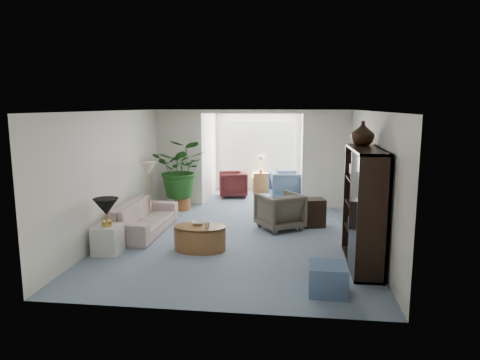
# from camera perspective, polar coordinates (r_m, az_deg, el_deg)

# --- Properties ---
(floor) EXTENTS (6.00, 6.00, 0.00)m
(floor) POSITION_cam_1_polar(r_m,az_deg,el_deg) (8.64, -0.49, -7.88)
(floor) COLOR #8497AF
(floor) RESTS_ON ground
(sunroom_floor) EXTENTS (2.60, 2.60, 0.00)m
(sunroom_floor) POSITION_cam_1_polar(r_m,az_deg,el_deg) (12.58, 1.94, -2.29)
(sunroom_floor) COLOR #8497AF
(sunroom_floor) RESTS_ON ground
(back_pier_left) EXTENTS (1.20, 0.12, 2.50)m
(back_pier_left) POSITION_cam_1_polar(r_m,az_deg,el_deg) (11.63, -7.89, 2.89)
(back_pier_left) COLOR white
(back_pier_left) RESTS_ON ground
(back_pier_right) EXTENTS (1.20, 0.12, 2.50)m
(back_pier_right) POSITION_cam_1_polar(r_m,az_deg,el_deg) (11.28, 11.14, 2.58)
(back_pier_right) COLOR white
(back_pier_right) RESTS_ON ground
(back_header) EXTENTS (2.60, 0.12, 0.10)m
(back_header) POSITION_cam_1_polar(r_m,az_deg,el_deg) (11.22, 1.51, 8.87)
(back_header) COLOR white
(back_header) RESTS_ON back_pier_left
(window_pane) EXTENTS (2.20, 0.02, 1.50)m
(window_pane) POSITION_cam_1_polar(r_m,az_deg,el_deg) (13.44, 2.38, 4.51)
(window_pane) COLOR white
(window_blinds) EXTENTS (2.20, 0.02, 1.50)m
(window_blinds) POSITION_cam_1_polar(r_m,az_deg,el_deg) (13.41, 2.37, 4.50)
(window_blinds) COLOR white
(framed_picture) EXTENTS (0.04, 0.50, 0.40)m
(framed_picture) POSITION_cam_1_polar(r_m,az_deg,el_deg) (8.23, 16.66, 2.96)
(framed_picture) COLOR beige
(sofa) EXTENTS (0.88, 2.18, 0.63)m
(sofa) POSITION_cam_1_polar(r_m,az_deg,el_deg) (9.32, -12.36, -4.78)
(sofa) COLOR beige
(sofa) RESTS_ON ground
(end_table) EXTENTS (0.46, 0.46, 0.50)m
(end_table) POSITION_cam_1_polar(r_m,az_deg,el_deg) (8.20, -16.79, -7.44)
(end_table) COLOR silver
(end_table) RESTS_ON ground
(table_lamp) EXTENTS (0.44, 0.44, 0.30)m
(table_lamp) POSITION_cam_1_polar(r_m,az_deg,el_deg) (8.05, -17.00, -3.35)
(table_lamp) COLOR black
(table_lamp) RESTS_ON end_table
(floor_lamp) EXTENTS (0.36, 0.36, 0.28)m
(floor_lamp) POSITION_cam_1_polar(r_m,az_deg,el_deg) (9.77, -11.82, 1.49)
(floor_lamp) COLOR beige
(floor_lamp) RESTS_ON ground
(coffee_table) EXTENTS (1.05, 1.05, 0.45)m
(coffee_table) POSITION_cam_1_polar(r_m,az_deg,el_deg) (8.07, -5.24, -7.52)
(coffee_table) COLOR olive
(coffee_table) RESTS_ON ground
(coffee_bowl) EXTENTS (0.25, 0.25, 0.06)m
(coffee_bowl) POSITION_cam_1_polar(r_m,az_deg,el_deg) (8.10, -5.46, -5.58)
(coffee_bowl) COLOR silver
(coffee_bowl) RESTS_ON coffee_table
(coffee_cup) EXTENTS (0.12, 0.12, 0.10)m
(coffee_cup) POSITION_cam_1_polar(r_m,az_deg,el_deg) (7.87, -4.35, -5.88)
(coffee_cup) COLOR beige
(coffee_cup) RESTS_ON coffee_table
(wingback_chair) EXTENTS (1.16, 1.17, 0.78)m
(wingback_chair) POSITION_cam_1_polar(r_m,az_deg,el_deg) (9.38, 5.17, -4.04)
(wingback_chair) COLOR #5B5548
(wingback_chair) RESTS_ON ground
(side_table_dark) EXTENTS (0.59, 0.51, 0.61)m
(side_table_dark) POSITION_cam_1_polar(r_m,az_deg,el_deg) (9.70, 9.37, -4.19)
(side_table_dark) COLOR black
(side_table_dark) RESTS_ON ground
(entertainment_cabinet) EXTENTS (0.46, 1.74, 1.93)m
(entertainment_cabinet) POSITION_cam_1_polar(r_m,az_deg,el_deg) (7.42, 15.80, -3.45)
(entertainment_cabinet) COLOR black
(entertainment_cabinet) RESTS_ON ground
(cabinet_urn) EXTENTS (0.39, 0.39, 0.41)m
(cabinet_urn) POSITION_cam_1_polar(r_m,az_deg,el_deg) (7.75, 15.64, 5.86)
(cabinet_urn) COLOR black
(cabinet_urn) RESTS_ON entertainment_cabinet
(ottoman) EXTENTS (0.54, 0.54, 0.42)m
(ottoman) POSITION_cam_1_polar(r_m,az_deg,el_deg) (6.41, 11.34, -12.47)
(ottoman) COLOR slate
(ottoman) RESTS_ON ground
(plant_pot) EXTENTS (0.40, 0.40, 0.32)m
(plant_pot) POSITION_cam_1_polar(r_m,az_deg,el_deg) (11.19, -7.52, -3.04)
(plant_pot) COLOR #AB6431
(plant_pot) RESTS_ON ground
(house_plant) EXTENTS (1.31, 1.14, 1.46)m
(house_plant) POSITION_cam_1_polar(r_m,az_deg,el_deg) (11.03, -7.62, 1.47)
(house_plant) COLOR #20521C
(house_plant) RESTS_ON plant_pot
(sunroom_chair_blue) EXTENTS (0.98, 0.96, 0.76)m
(sunroom_chair_blue) POSITION_cam_1_polar(r_m,az_deg,el_deg) (12.52, 5.88, -0.62)
(sunroom_chair_blue) COLOR slate
(sunroom_chair_blue) RESTS_ON ground
(sunroom_chair_maroon) EXTENTS (0.93, 0.92, 0.73)m
(sunroom_chair_maroon) POSITION_cam_1_polar(r_m,az_deg,el_deg) (12.64, -0.94, -0.55)
(sunroom_chair_maroon) COLOR #541C20
(sunroom_chair_maroon) RESTS_ON ground
(sunroom_table) EXTENTS (0.56, 0.47, 0.60)m
(sunroom_table) POSITION_cam_1_polar(r_m,az_deg,el_deg) (13.30, 2.71, -0.32)
(sunroom_table) COLOR olive
(sunroom_table) RESTS_ON ground
(shelf_clutter) EXTENTS (0.30, 1.05, 1.06)m
(shelf_clutter) POSITION_cam_1_polar(r_m,az_deg,el_deg) (7.34, 15.51, -2.59)
(shelf_clutter) COLOR #4D4A49
(shelf_clutter) RESTS_ON entertainment_cabinet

